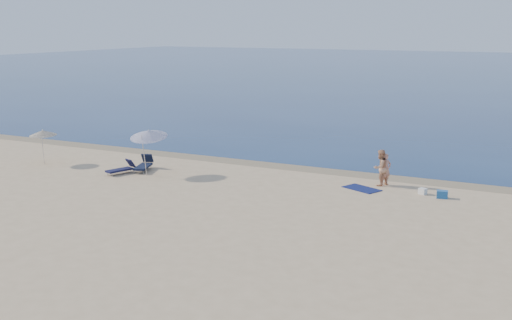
% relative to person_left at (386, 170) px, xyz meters
% --- Properties ---
extents(ground, '(160.00, 160.00, 0.00)m').
position_rel_person_left_xyz_m(ground, '(-4.34, -17.72, -0.79)').
color(ground, tan).
rests_on(ground, ground).
extents(sea, '(240.00, 160.00, 0.01)m').
position_rel_person_left_xyz_m(sea, '(-4.34, 82.28, -0.78)').
color(sea, '#0D254F').
rests_on(sea, ground).
extents(wet_sand_strip, '(240.00, 1.60, 0.00)m').
position_rel_person_left_xyz_m(wet_sand_strip, '(-4.34, 1.68, -0.78)').
color(wet_sand_strip, '#847254').
rests_on(wet_sand_strip, ground).
extents(person_left, '(0.64, 0.68, 1.57)m').
position_rel_person_left_xyz_m(person_left, '(0.00, 0.00, 0.00)').
color(person_left, tan).
rests_on(person_left, ground).
extents(person_right, '(0.96, 1.06, 1.77)m').
position_rel_person_left_xyz_m(person_right, '(-0.24, -0.13, 0.10)').
color(person_right, tan).
rests_on(person_right, ground).
extents(beach_towel, '(2.00, 1.61, 0.03)m').
position_rel_person_left_xyz_m(beach_towel, '(-0.80, -1.20, -0.77)').
color(beach_towel, '#0E1546').
rests_on(beach_towel, ground).
extents(white_bag, '(0.41, 0.38, 0.28)m').
position_rel_person_left_xyz_m(white_bag, '(2.00, -0.88, -0.64)').
color(white_bag, white).
rests_on(white_bag, ground).
extents(blue_cooler, '(0.54, 0.43, 0.35)m').
position_rel_person_left_xyz_m(blue_cooler, '(2.93, -1.18, -0.61)').
color(blue_cooler, '#1D5A9F').
rests_on(blue_cooler, ground).
extents(umbrella_near, '(2.31, 2.33, 2.54)m').
position_rel_person_left_xyz_m(umbrella_near, '(-11.63, -3.20, 1.36)').
color(umbrella_near, silver).
rests_on(umbrella_near, ground).
extents(umbrella_far, '(1.74, 1.75, 1.99)m').
position_rel_person_left_xyz_m(umbrella_far, '(-18.47, -3.67, 0.97)').
color(umbrella_far, silver).
rests_on(umbrella_far, ground).
extents(lounger_left, '(1.13, 1.90, 0.80)m').
position_rel_person_left_xyz_m(lounger_left, '(-12.48, -2.57, -0.50)').
color(lounger_left, '#121A34').
rests_on(lounger_left, ground).
extents(lounger_right, '(1.00, 1.68, 0.70)m').
position_rel_person_left_xyz_m(lounger_right, '(-13.09, -3.71, -0.53)').
color(lounger_right, '#141639').
rests_on(lounger_right, ground).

